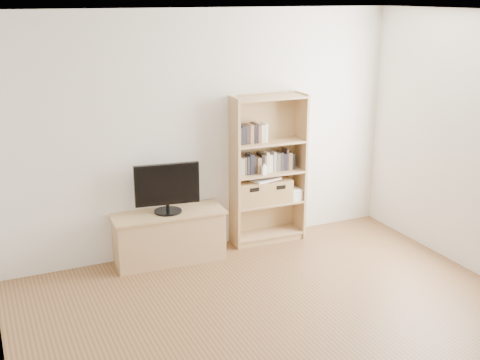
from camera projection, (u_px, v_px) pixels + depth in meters
back_wall at (204, 133)px, 6.45m from camera, size 4.50×0.02×2.60m
ceiling at (339, 15)px, 3.89m from camera, size 4.50×5.00×0.01m
tv_stand at (169, 237)px, 6.38m from camera, size 1.16×0.49×0.52m
bookshelf at (268, 170)px, 6.73m from camera, size 0.85×0.33×1.69m
television at (167, 188)px, 6.21m from camera, size 0.67×0.14×0.53m
books_row_mid at (268, 162)px, 6.72m from camera, size 0.75×0.16×0.20m
books_row_upper at (252, 134)px, 6.55m from camera, size 0.39×0.17×0.20m
baby_monitor at (264, 170)px, 6.61m from camera, size 0.06×0.04×0.10m
basket_left at (250, 193)px, 6.72m from camera, size 0.34×0.28×0.27m
basket_right at (276, 190)px, 6.84m from camera, size 0.33×0.28×0.26m
laptop at (264, 179)px, 6.73m from camera, size 0.37×0.30×0.03m
magazine_stack at (291, 194)px, 6.93m from camera, size 0.18×0.25×0.11m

